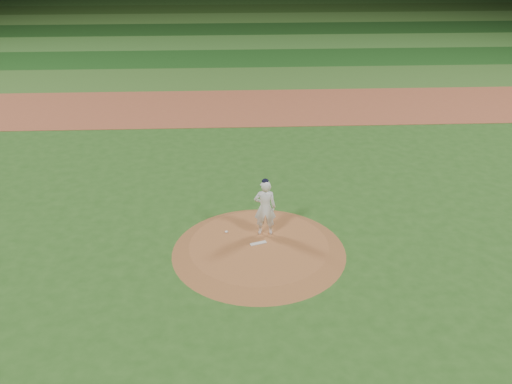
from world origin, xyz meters
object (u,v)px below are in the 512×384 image
pitching_rubber (258,243)px  rosin_bag (226,232)px  pitchers_mound (259,248)px  pitcher_on_mound (265,207)px

pitching_rubber → rosin_bag: rosin_bag is taller
pitchers_mound → pitching_rubber: size_ratio=10.43×
pitching_rubber → pitcher_on_mound: (0.25, 0.61, 0.96)m
rosin_bag → pitchers_mound: bearing=-38.0°
rosin_bag → pitcher_on_mound: (1.25, -0.11, 0.94)m
pitching_rubber → pitcher_on_mound: bearing=49.9°
pitchers_mound → pitcher_on_mound: bearing=71.8°
pitching_rubber → rosin_bag: (-1.01, 0.72, 0.02)m
rosin_bag → pitcher_on_mound: bearing=-4.9°
pitchers_mound → pitcher_on_mound: pitcher_on_mound is taller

